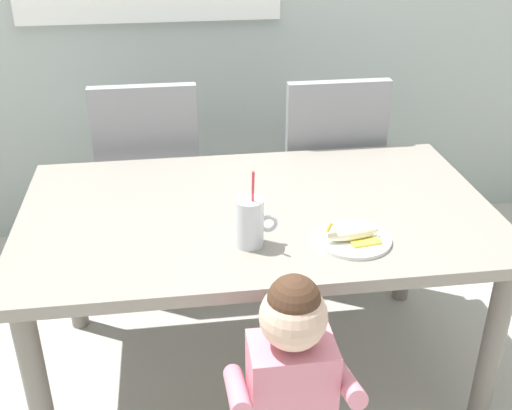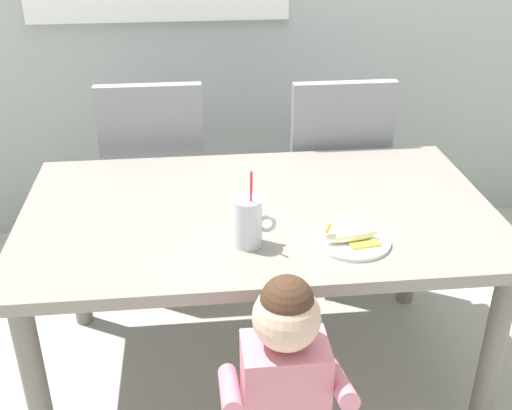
# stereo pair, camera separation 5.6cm
# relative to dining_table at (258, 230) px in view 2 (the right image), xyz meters

# --- Properties ---
(ground_plane) EXTENTS (24.00, 24.00, 0.00)m
(ground_plane) POSITION_rel_dining_table_xyz_m (0.00, 0.00, -0.62)
(ground_plane) COLOR #B7B2A8
(dining_table) EXTENTS (1.56, 0.92, 0.70)m
(dining_table) POSITION_rel_dining_table_xyz_m (0.00, 0.00, 0.00)
(dining_table) COLOR gray
(dining_table) RESTS_ON ground
(dining_chair_left) EXTENTS (0.44, 0.44, 0.96)m
(dining_chair_left) POSITION_rel_dining_table_xyz_m (-0.37, 0.69, -0.07)
(dining_chair_left) COLOR gray
(dining_chair_left) RESTS_ON ground
(dining_chair_right) EXTENTS (0.44, 0.44, 0.96)m
(dining_chair_right) POSITION_rel_dining_table_xyz_m (0.40, 0.64, -0.07)
(dining_chair_right) COLOR gray
(dining_chair_right) RESTS_ON ground
(toddler_standing) EXTENTS (0.33, 0.24, 0.84)m
(toddler_standing) POSITION_rel_dining_table_xyz_m (-0.00, -0.62, -0.09)
(toddler_standing) COLOR #3F4760
(toddler_standing) RESTS_ON ground
(milk_cup) EXTENTS (0.13, 0.08, 0.25)m
(milk_cup) POSITION_rel_dining_table_xyz_m (-0.05, -0.23, 0.15)
(milk_cup) COLOR silver
(milk_cup) RESTS_ON dining_table
(snack_plate) EXTENTS (0.23, 0.23, 0.01)m
(snack_plate) POSITION_rel_dining_table_xyz_m (0.25, -0.25, 0.09)
(snack_plate) COLOR white
(snack_plate) RESTS_ON dining_table
(peeled_banana) EXTENTS (0.17, 0.12, 0.07)m
(peeled_banana) POSITION_rel_dining_table_xyz_m (0.25, -0.26, 0.12)
(peeled_banana) COLOR #F4EAC6
(peeled_banana) RESTS_ON snack_plate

